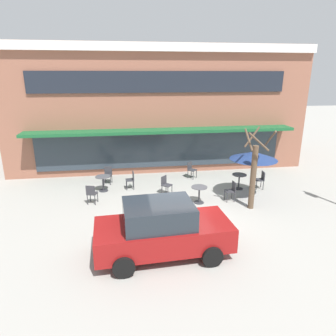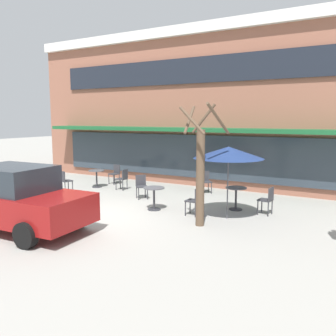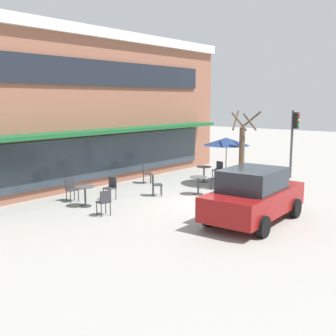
# 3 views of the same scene
# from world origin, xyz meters

# --- Properties ---
(ground_plane) EXTENTS (80.00, 80.00, 0.00)m
(ground_plane) POSITION_xyz_m (0.00, 0.00, 0.00)
(ground_plane) COLOR #9E9B93
(building_facade) EXTENTS (17.14, 9.10, 7.06)m
(building_facade) POSITION_xyz_m (0.00, 9.96, 3.53)
(building_facade) COLOR #935B47
(building_facade) RESTS_ON ground
(cafe_table_near_wall) EXTENTS (0.70, 0.70, 0.76)m
(cafe_table_near_wall) POSITION_xyz_m (1.10, 1.52, 0.52)
(cafe_table_near_wall) COLOR #333338
(cafe_table_near_wall) RESTS_ON ground
(cafe_table_streetside) EXTENTS (0.70, 0.70, 0.76)m
(cafe_table_streetside) POSITION_xyz_m (3.47, 2.88, 0.52)
(cafe_table_streetside) COLOR #333338
(cafe_table_streetside) RESTS_ON ground
(cafe_table_by_tree) EXTENTS (0.70, 0.70, 0.76)m
(cafe_table_by_tree) POSITION_xyz_m (-3.19, 3.58, 0.52)
(cafe_table_by_tree) COLOR #333338
(cafe_table_by_tree) RESTS_ON ground
(patio_umbrella_green_folded) EXTENTS (2.10, 2.10, 2.20)m
(patio_umbrella_green_folded) POSITION_xyz_m (3.58, 1.73, 2.02)
(patio_umbrella_green_folded) COLOR #4C4C51
(patio_umbrella_green_folded) RESTS_ON ground
(cafe_chair_0) EXTENTS (0.43, 0.43, 0.89)m
(cafe_chair_0) POSITION_xyz_m (-1.81, 3.68, 0.53)
(cafe_chair_0) COLOR #333338
(cafe_chair_0) RESTS_ON ground
(cafe_chair_1) EXTENTS (0.44, 0.44, 0.89)m
(cafe_chair_1) POSITION_xyz_m (4.54, 2.76, 0.53)
(cafe_chair_1) COLOR #333338
(cafe_chair_1) RESTS_ON ground
(cafe_chair_2) EXTENTS (0.57, 0.57, 0.89)m
(cafe_chair_2) POSITION_xyz_m (1.48, 4.86, 0.53)
(cafe_chair_2) COLOR #333338
(cafe_chair_2) RESTS_ON ground
(cafe_chair_3) EXTENTS (0.57, 0.57, 0.89)m
(cafe_chair_3) POSITION_xyz_m (-0.23, 2.73, 0.53)
(cafe_chair_3) COLOR #333338
(cafe_chair_3) RESTS_ON ground
(cafe_chair_4) EXTENTS (0.46, 0.46, 0.89)m
(cafe_chair_4) POSITION_xyz_m (-3.00, 4.65, 0.53)
(cafe_chair_4) COLOR #333338
(cafe_chair_4) RESTS_ON ground
(cafe_chair_5) EXTENTS (0.49, 0.49, 0.89)m
(cafe_chair_5) POSITION_xyz_m (-3.59, 2.08, 0.53)
(cafe_chair_5) COLOR #333338
(cafe_chair_5) RESTS_ON ground
(cafe_chair_6) EXTENTS (0.41, 0.41, 0.89)m
(cafe_chair_6) POSITION_xyz_m (2.59, 1.54, 0.53)
(cafe_chair_6) COLOR #333338
(cafe_chair_6) RESTS_ON ground
(parked_sedan) EXTENTS (4.29, 2.19, 1.76)m
(parked_sedan) POSITION_xyz_m (-1.02, -2.18, 0.88)
(parked_sedan) COLOR maroon
(parked_sedan) RESTS_ON ground
(street_tree) EXTENTS (1.18, 1.14, 3.45)m
(street_tree) POSITION_xyz_m (3.17, 0.67, 1.62)
(street_tree) COLOR brown
(street_tree) RESTS_ON ground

